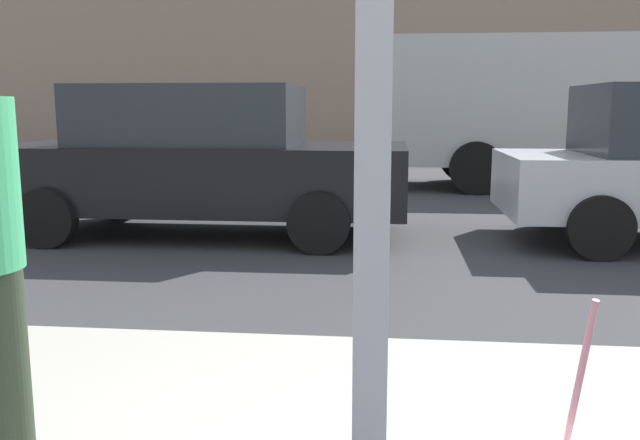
{
  "coord_description": "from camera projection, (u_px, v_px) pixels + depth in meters",
  "views": [
    {
      "loc": [
        0.02,
        -0.87,
        1.48
      ],
      "look_at": [
        -0.35,
        2.7,
        0.88
      ],
      "focal_mm": 37.83,
      "sensor_mm": 36.0,
      "label": 1
    }
  ],
  "objects": [
    {
      "name": "box_truck",
      "position": [
        569.0,
        105.0,
        12.13
      ],
      "size": [
        6.9,
        2.44,
        2.67
      ],
      "color": "beige",
      "rests_on": "ground"
    },
    {
      "name": "ground_plane",
      "position": [
        387.0,
        219.0,
        8.95
      ],
      "size": [
        60.0,
        60.0,
        0.0
      ],
      "primitive_type": "plane",
      "color": "#38383A"
    },
    {
      "name": "parked_car_black",
      "position": [
        200.0,
        160.0,
        7.76
      ],
      "size": [
        4.67,
        2.02,
        1.72
      ],
      "color": "black",
      "rests_on": "ground"
    },
    {
      "name": "building_facade_far",
      "position": [
        391.0,
        75.0,
        22.28
      ],
      "size": [
        28.0,
        1.2,
        5.03
      ],
      "primitive_type": "cube",
      "color": "gray",
      "rests_on": "ground"
    }
  ]
}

